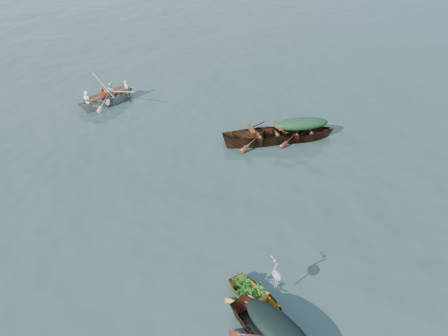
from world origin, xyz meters
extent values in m
plane|color=#2E413C|center=(0.00, 0.00, 0.00)|extent=(140.00, 140.00, 0.00)
imported|color=gold|center=(-2.47, -3.53, 0.00)|extent=(1.79, 3.12, 0.78)
imported|color=#481811|center=(3.51, 4.21, 0.00)|extent=(4.75, 2.41, 1.07)
imported|color=#4F2D13|center=(1.89, 4.59, 0.00)|extent=(5.37, 2.65, 1.25)
imported|color=beige|center=(-3.69, 11.48, 0.00)|extent=(4.73, 3.07, 1.10)
ellipsoid|color=black|center=(-2.58, -4.69, 0.71)|extent=(1.41, 2.35, 0.40)
ellipsoid|color=#173A20|center=(3.51, 4.21, 0.80)|extent=(2.61, 1.33, 0.52)
imported|color=#2E6219|center=(-2.55, -2.98, 0.69)|extent=(0.85, 1.01, 0.60)
imported|color=silver|center=(-3.69, 11.48, 0.93)|extent=(3.42, 2.40, 0.76)
camera|label=1|loc=(-6.45, -10.30, 9.69)|focal=35.00mm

